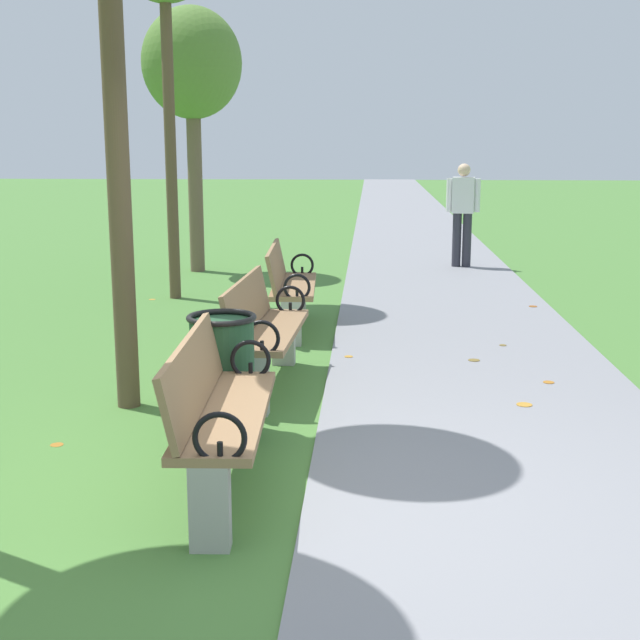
{
  "coord_description": "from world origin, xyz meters",
  "views": [
    {
      "loc": [
        0.36,
        -4.58,
        2.01
      ],
      "look_at": [
        -0.05,
        2.38,
        0.55
      ],
      "focal_mm": 48.59,
      "sensor_mm": 36.0,
      "label": 1
    }
  ],
  "objects_px": {
    "park_bench_2": "(264,330)",
    "park_bench_3": "(289,285)",
    "park_bench_1": "(218,411)",
    "pedestrian_walking": "(463,209)",
    "tree_4": "(192,67)",
    "trash_bin": "(223,374)"
  },
  "relations": [
    {
      "from": "park_bench_1",
      "to": "trash_bin",
      "type": "relative_size",
      "value": 1.93
    },
    {
      "from": "park_bench_3",
      "to": "pedestrian_walking",
      "type": "bearing_deg",
      "value": 63.99
    },
    {
      "from": "park_bench_3",
      "to": "trash_bin",
      "type": "height_order",
      "value": "park_bench_3"
    },
    {
      "from": "tree_4",
      "to": "pedestrian_walking",
      "type": "xyz_separation_m",
      "value": [
        4.13,
        0.6,
        -2.13
      ]
    },
    {
      "from": "park_bench_1",
      "to": "pedestrian_walking",
      "type": "height_order",
      "value": "pedestrian_walking"
    },
    {
      "from": "park_bench_1",
      "to": "trash_bin",
      "type": "bearing_deg",
      "value": 98.26
    },
    {
      "from": "tree_4",
      "to": "park_bench_3",
      "type": "bearing_deg",
      "value": -66.21
    },
    {
      "from": "park_bench_2",
      "to": "tree_4",
      "type": "relative_size",
      "value": 0.41
    },
    {
      "from": "park_bench_1",
      "to": "trash_bin",
      "type": "distance_m",
      "value": 1.03
    },
    {
      "from": "park_bench_3",
      "to": "tree_4",
      "type": "distance_m",
      "value": 5.2
    },
    {
      "from": "park_bench_1",
      "to": "tree_4",
      "type": "relative_size",
      "value": 0.41
    },
    {
      "from": "park_bench_1",
      "to": "trash_bin",
      "type": "xyz_separation_m",
      "value": [
        -0.15,
        1.01,
        -0.06
      ]
    },
    {
      "from": "park_bench_2",
      "to": "trash_bin",
      "type": "bearing_deg",
      "value": -97.31
    },
    {
      "from": "park_bench_1",
      "to": "pedestrian_walking",
      "type": "relative_size",
      "value": 1.0
    },
    {
      "from": "park_bench_3",
      "to": "park_bench_2",
      "type": "bearing_deg",
      "value": -90.0
    },
    {
      "from": "park_bench_2",
      "to": "park_bench_3",
      "type": "xyz_separation_m",
      "value": [
        0.0,
        2.21,
        0.0
      ]
    },
    {
      "from": "trash_bin",
      "to": "tree_4",
      "type": "bearing_deg",
      "value": 102.6
    },
    {
      "from": "park_bench_2",
      "to": "park_bench_3",
      "type": "distance_m",
      "value": 2.21
    },
    {
      "from": "tree_4",
      "to": "trash_bin",
      "type": "relative_size",
      "value": 4.69
    },
    {
      "from": "park_bench_3",
      "to": "tree_4",
      "type": "bearing_deg",
      "value": 113.79
    },
    {
      "from": "park_bench_2",
      "to": "park_bench_1",
      "type": "bearing_deg",
      "value": -90.0
    },
    {
      "from": "park_bench_1",
      "to": "park_bench_2",
      "type": "relative_size",
      "value": 1.0
    }
  ]
}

